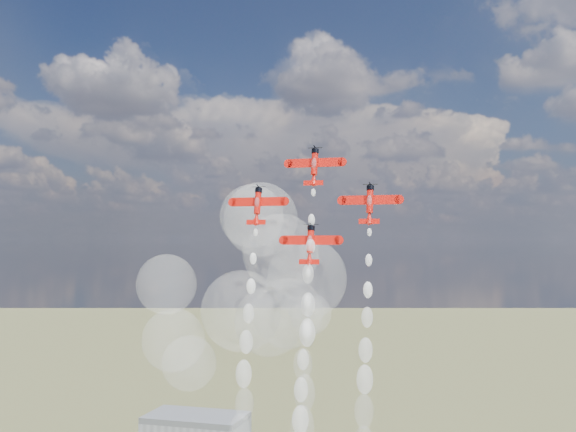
# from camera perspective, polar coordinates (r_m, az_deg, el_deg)

# --- Properties ---
(hangar) EXTENTS (50.00, 28.00, 13.00)m
(hangar) POSITION_cam_1_polar(r_m,az_deg,el_deg) (361.76, -7.80, -17.30)
(hangar) COLOR gray
(hangar) RESTS_ON ground
(plane_lead) EXTENTS (13.35, 4.82, 9.41)m
(plane_lead) POSITION_cam_1_polar(r_m,az_deg,el_deg) (161.85, 2.25, 4.27)
(plane_lead) COLOR red
(plane_lead) RESTS_ON ground
(plane_left) EXTENTS (13.35, 4.82, 9.41)m
(plane_left) POSITION_cam_1_polar(r_m,az_deg,el_deg) (162.81, -2.60, 0.94)
(plane_left) COLOR red
(plane_left) RESTS_ON ground
(plane_right) EXTENTS (13.35, 4.82, 9.41)m
(plane_right) POSITION_cam_1_polar(r_m,az_deg,el_deg) (156.38, 6.94, 1.08)
(plane_right) COLOR red
(plane_right) RESTS_ON ground
(plane_slot) EXTENTS (13.35, 4.82, 9.41)m
(plane_slot) POSITION_cam_1_polar(r_m,az_deg,el_deg) (156.77, 1.90, -2.35)
(plane_slot) COLOR red
(plane_slot) RESTS_ON ground
(smoke_trail_lead) EXTENTS (5.18, 14.60, 55.02)m
(smoke_trail_lead) POSITION_cam_1_polar(r_m,az_deg,el_deg) (153.27, 1.40, -13.28)
(smoke_trail_lead) COLOR white
(smoke_trail_lead) RESTS_ON plane_lead
(smoke_trail_left) EXTENTS (5.35, 14.93, 54.04)m
(smoke_trail_left) POSITION_cam_1_polar(r_m,az_deg,el_deg) (157.46, -3.93, -16.31)
(smoke_trail_left) COLOR white
(smoke_trail_left) RESTS_ON plane_left
(smoke_trail_right) EXTENTS (5.22, 15.06, 54.13)m
(smoke_trail_right) POSITION_cam_1_polar(r_m,az_deg,el_deg) (150.56, 6.42, -17.04)
(smoke_trail_right) COLOR white
(smoke_trail_right) RESTS_ON plane_right
(drifted_smoke_cloud) EXTENTS (60.35, 33.59, 54.45)m
(drifted_smoke_cloud) POSITION_cam_1_polar(r_m,az_deg,el_deg) (179.22, -2.93, -5.77)
(drifted_smoke_cloud) COLOR white
(drifted_smoke_cloud) RESTS_ON ground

